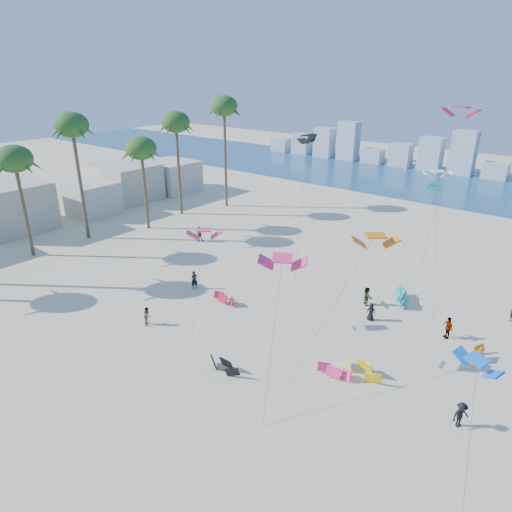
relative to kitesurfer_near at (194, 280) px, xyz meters
The scene contains 10 objects.
ground 14.94m from the kitesurfer_near, 77.24° to the right, with size 220.00×220.00×0.00m, color beige.
ocean 57.55m from the kitesurfer_near, 86.72° to the left, with size 220.00×220.00×0.00m, color navy.
kitesurfer_near is the anchor object (origin of this frame).
kitesurfer_mid 7.15m from the kitesurfer_near, 75.97° to the right, with size 0.75×0.58×1.54m, color gray.
kitesurfers_far 14.59m from the kitesurfer_near, 22.72° to the left, with size 34.75×15.88×1.86m.
grounded_kites 15.39m from the kitesurfer_near, ahead, with size 21.89×19.03×0.98m.
flying_kites 21.12m from the kitesurfer_near, 17.72° to the left, with size 32.33×37.35×17.06m.
palm_row 21.53m from the kitesurfer_near, behind, with size 7.69×44.80×15.88m.
beachfront_buildings 31.09m from the kitesurfer_near, 168.35° to the left, with size 11.50×43.00×6.00m.
distant_skyline 67.52m from the kitesurfer_near, 88.21° to the left, with size 85.00×3.00×8.40m.
Camera 1 is at (25.25, -11.64, 19.35)m, focal length 31.61 mm.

